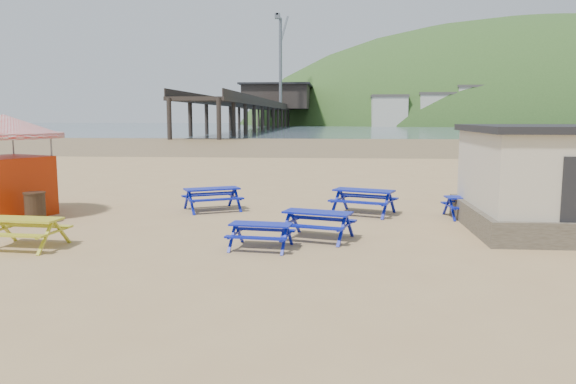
# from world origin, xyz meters

# --- Properties ---
(ground) EXTENTS (400.00, 400.00, 0.00)m
(ground) POSITION_xyz_m (0.00, 0.00, 0.00)
(ground) COLOR tan
(ground) RESTS_ON ground
(wet_sand) EXTENTS (400.00, 400.00, 0.00)m
(wet_sand) POSITION_xyz_m (0.00, 55.00, 0.00)
(wet_sand) COLOR olive
(wet_sand) RESTS_ON ground
(sea) EXTENTS (400.00, 400.00, 0.00)m
(sea) POSITION_xyz_m (0.00, 170.00, 0.01)
(sea) COLOR #475966
(sea) RESTS_ON ground
(picnic_table_blue_a) EXTENTS (2.47, 2.30, 0.82)m
(picnic_table_blue_a) POSITION_xyz_m (-1.71, 3.62, 0.41)
(picnic_table_blue_a) COLOR #170A95
(picnic_table_blue_a) RESTS_ON ground
(picnic_table_blue_b) EXTENTS (2.52, 2.28, 0.87)m
(picnic_table_blue_b) POSITION_xyz_m (3.76, 3.31, 0.43)
(picnic_table_blue_b) COLOR #170A95
(picnic_table_blue_b) RESTS_ON ground
(picnic_table_blue_c) EXTENTS (1.84, 1.53, 0.72)m
(picnic_table_blue_c) POSITION_xyz_m (7.36, 2.88, 0.36)
(picnic_table_blue_c) COLOR #170A95
(picnic_table_blue_c) RESTS_ON ground
(picnic_table_blue_d) EXTENTS (1.74, 1.47, 0.67)m
(picnic_table_blue_d) POSITION_xyz_m (0.86, -2.15, 0.33)
(picnic_table_blue_d) COLOR #170A95
(picnic_table_blue_d) RESTS_ON ground
(picnic_table_blue_e) EXTENTS (2.24, 1.99, 0.79)m
(picnic_table_blue_e) POSITION_xyz_m (2.28, -0.90, 0.39)
(picnic_table_blue_e) COLOR #170A95
(picnic_table_blue_e) RESTS_ON ground
(picnic_table_blue_f) EXTENTS (2.01, 1.92, 0.66)m
(picnic_table_blue_f) POSITION_xyz_m (7.81, -0.51, 0.33)
(picnic_table_blue_f) COLOR #170A95
(picnic_table_blue_f) RESTS_ON ground
(picnic_table_yellow) EXTENTS (1.98, 1.65, 0.78)m
(picnic_table_yellow) POSITION_xyz_m (-5.29, -2.58, 0.39)
(picnic_table_yellow) COLOR gold
(picnic_table_yellow) RESTS_ON ground
(ice_cream_kiosk) EXTENTS (5.14, 5.14, 3.49)m
(ice_cream_kiosk) POSITION_xyz_m (-8.43, 1.88, 2.20)
(ice_cream_kiosk) COLOR #B62806
(ice_cream_kiosk) RESTS_ON ground
(litter_bin) EXTENTS (0.69, 0.69, 1.01)m
(litter_bin) POSITION_xyz_m (-6.84, 0.72, 0.51)
(litter_bin) COLOR #372616
(litter_bin) RESTS_ON ground
(pier) EXTENTS (24.00, 220.00, 39.29)m
(pier) POSITION_xyz_m (-17.99, 178.23, 5.46)
(pier) COLOR black
(pier) RESTS_ON ground
(headland_town) EXTENTS (264.00, 144.00, 108.00)m
(headland_town) POSITION_xyz_m (90.00, 229.68, -9.91)
(headland_town) COLOR #2D4C1E
(headland_town) RESTS_ON ground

